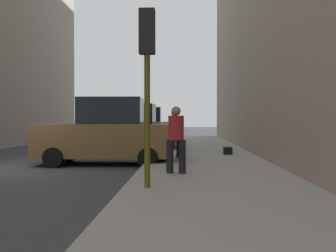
{
  "coord_description": "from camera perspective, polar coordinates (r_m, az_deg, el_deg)",
  "views": [
    {
      "loc": [
        5.24,
        -11.29,
        1.54
      ],
      "look_at": [
        4.56,
        4.95,
        1.23
      ],
      "focal_mm": 40.0,
      "sensor_mm": 36.0,
      "label": 1
    }
  ],
  "objects": [
    {
      "name": "ground_plane",
      "position": [
        12.54,
        -22.45,
        -6.04
      ],
      "size": [
        120.0,
        120.0,
        0.0
      ],
      "primitive_type": "plane",
      "color": "#38383A"
    },
    {
      "name": "sidewalk",
      "position": [
        11.41,
        6.24,
        -6.29
      ],
      "size": [
        4.0,
        40.0,
        0.15
      ],
      "primitive_type": "cube",
      "color": "gray",
      "rests_on": "ground_plane"
    },
    {
      "name": "parked_bronze_suv",
      "position": [
        12.81,
        -9.28,
        -1.19
      ],
      "size": [
        4.65,
        2.16,
        2.25
      ],
      "color": "brown",
      "rests_on": "ground_plane"
    },
    {
      "name": "parked_black_suv",
      "position": [
        18.02,
        -5.88,
        -0.53
      ],
      "size": [
        4.66,
        2.19,
        2.25
      ],
      "color": "black",
      "rests_on": "ground_plane"
    },
    {
      "name": "parked_white_van",
      "position": [
        22.99,
        -4.08,
        -0.18
      ],
      "size": [
        4.64,
        2.15,
        2.25
      ],
      "color": "silver",
      "rests_on": "ground_plane"
    },
    {
      "name": "fire_hydrant",
      "position": [
        14.48,
        -0.74,
        -3.04
      ],
      "size": [
        0.42,
        0.22,
        0.7
      ],
      "color": "red",
      "rests_on": "sidewalk"
    },
    {
      "name": "traffic_light",
      "position": [
        7.69,
        -3.2,
        10.21
      ],
      "size": [
        0.32,
        0.32,
        3.6
      ],
      "color": "#514C0F",
      "rests_on": "sidewalk"
    },
    {
      "name": "pedestrian_in_tan_coat",
      "position": [
        13.43,
        0.98,
        -0.77
      ],
      "size": [
        0.52,
        0.45,
        1.71
      ],
      "color": "black",
      "rests_on": "sidewalk"
    },
    {
      "name": "pedestrian_in_red_jacket",
      "position": [
        9.55,
        1.24,
        -1.52
      ],
      "size": [
        0.51,
        0.43,
        1.71
      ],
      "color": "black",
      "rests_on": "sidewalk"
    },
    {
      "name": "rolling_suitcase",
      "position": [
        12.78,
        -1.43,
        -3.62
      ],
      "size": [
        0.41,
        0.59,
        1.04
      ],
      "color": "black",
      "rests_on": "sidewalk"
    },
    {
      "name": "duffel_bag",
      "position": [
        14.9,
        9.09,
        -3.74
      ],
      "size": [
        0.32,
        0.44,
        0.28
      ],
      "color": "black",
      "rests_on": "sidewalk"
    }
  ]
}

